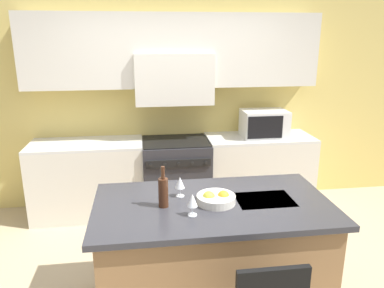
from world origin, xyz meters
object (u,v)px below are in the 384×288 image
Objects in this scene: wine_glass_far at (180,183)px; fruit_bowl at (216,199)px; range_stove at (176,176)px; wine_bottle at (163,192)px; microwave at (264,124)px; wine_glass_near at (192,201)px.

fruit_bowl is (0.26, -0.16, -0.08)m from wine_glass_far.
fruit_bowl is at bearing -85.63° from range_stove.
wine_bottle is 1.07× the size of fruit_bowl.
wine_glass_far reaches higher than fruit_bowl.
fruit_bowl is at bearing -31.18° from wine_glass_far.
fruit_bowl is at bearing 1.01° from wine_bottle.
microwave reaches higher than wine_glass_near.
wine_glass_far reaches higher than range_stove.
wine_glass_near is at bearing -81.17° from wine_glass_far.
wine_glass_far is (-1.23, -1.67, -0.05)m from microwave.
wine_glass_near is at bearing -138.95° from fruit_bowl.
wine_bottle reaches higher than fruit_bowl.
wine_glass_far is 0.55× the size of fruit_bowl.
fruit_bowl is at bearing 41.05° from wine_glass_near.
wine_glass_far is at bearing 98.83° from wine_glass_near.
microwave is 2.07m from fruit_bowl.
wine_bottle is at bearing -178.99° from fruit_bowl.
wine_bottle is at bearing 138.36° from wine_glass_near.
range_stove is at bearing 85.83° from wine_glass_far.
wine_bottle is 0.22m from wine_glass_far.
wine_bottle is (-0.26, -1.81, 0.59)m from range_stove.
wine_glass_near is 0.34m from wine_glass_far.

